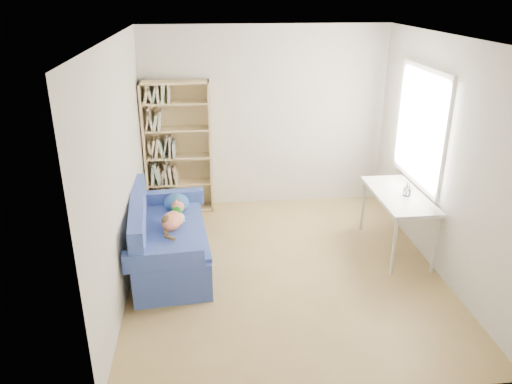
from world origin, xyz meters
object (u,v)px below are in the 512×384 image
bookshelf (178,153)px  desk (399,199)px  sofa (166,240)px  pen_cup (407,190)px

bookshelf → desk: 3.10m
sofa → bookshelf: 1.68m
sofa → bookshelf: bearing=81.0°
bookshelf → pen_cup: bookshelf is taller
sofa → pen_cup: (2.87, 0.02, 0.49)m
sofa → desk: bearing=-3.6°
desk → sofa: bearing=-178.4°
sofa → bookshelf: size_ratio=0.95×
desk → bookshelf: bearing=150.7°
bookshelf → pen_cup: 3.18m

